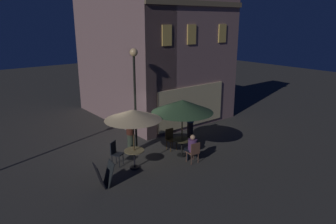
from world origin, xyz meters
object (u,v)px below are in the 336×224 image
(patron_seated_0, at_px, (192,146))
(street_lamp_near_corner, at_px, (134,79))
(patio_umbrella_1, at_px, (182,106))
(cafe_chair_2, at_px, (170,137))
(patron_standing_1, at_px, (190,123))
(cafe_chair_1, at_px, (194,151))
(cafe_chair_0, at_px, (115,151))
(cafe_table_1, at_px, (182,144))
(patron_standing_2, at_px, (130,135))
(menu_sandwich_board, at_px, (104,174))
(patio_umbrella_0, at_px, (133,115))
(cafe_table_0, at_px, (134,155))

(patron_seated_0, bearing_deg, street_lamp_near_corner, 28.21)
(patio_umbrella_1, bearing_deg, cafe_chair_2, 85.51)
(patron_seated_0, relative_size, patron_standing_1, 0.73)
(cafe_chair_1, bearing_deg, cafe_chair_0, 61.48)
(street_lamp_near_corner, distance_m, cafe_chair_1, 3.92)
(cafe_table_1, distance_m, patron_standing_1, 2.00)
(cafe_chair_1, relative_size, patron_standing_1, 0.55)
(patron_seated_0, relative_size, patron_standing_2, 0.70)
(patio_umbrella_1, distance_m, patron_standing_1, 2.41)
(patron_standing_2, bearing_deg, cafe_chair_1, 175.68)
(menu_sandwich_board, bearing_deg, patio_umbrella_0, 27.51)
(patron_standing_2, bearing_deg, cafe_chair_0, 82.92)
(menu_sandwich_board, xyz_separation_m, cafe_chair_0, (1.14, 1.24, 0.14))
(cafe_chair_2, distance_m, patron_seated_0, 1.58)
(patron_standing_2, bearing_deg, patio_umbrella_1, -170.31)
(cafe_table_0, relative_size, cafe_chair_2, 0.82)
(cafe_chair_0, height_order, patron_seated_0, patron_seated_0)
(patio_umbrella_0, xyz_separation_m, cafe_chair_0, (-0.43, 0.72, -1.59))
(cafe_chair_2, distance_m, patron_standing_1, 1.57)
(patio_umbrella_0, distance_m, cafe_chair_0, 1.80)
(cafe_chair_0, height_order, cafe_chair_1, cafe_chair_0)
(cafe_chair_2, relative_size, patron_seated_0, 0.79)
(patio_umbrella_0, bearing_deg, cafe_table_0, -116.57)
(street_lamp_near_corner, relative_size, patio_umbrella_0, 1.87)
(cafe_table_0, height_order, cafe_table_1, cafe_table_0)
(cafe_chair_2, relative_size, patron_standing_1, 0.58)
(street_lamp_near_corner, distance_m, cafe_table_0, 3.27)
(street_lamp_near_corner, relative_size, patron_standing_1, 2.74)
(patio_umbrella_1, bearing_deg, street_lamp_near_corner, 120.07)
(street_lamp_near_corner, xyz_separation_m, patron_seated_0, (0.99, -2.58, -2.49))
(menu_sandwich_board, bearing_deg, cafe_chair_1, 0.14)
(cafe_chair_0, bearing_deg, patron_seated_0, 25.44)
(patio_umbrella_1, distance_m, cafe_chair_1, 1.87)
(patio_umbrella_0, relative_size, patron_standing_1, 1.46)
(street_lamp_near_corner, xyz_separation_m, patron_standing_1, (2.66, -0.66, -2.36))
(cafe_chair_0, bearing_deg, patron_standing_1, 61.90)
(cafe_table_0, xyz_separation_m, patio_umbrella_0, (0.00, 0.00, 1.61))
(patron_standing_1, height_order, patron_standing_2, patron_standing_2)
(patron_standing_2, bearing_deg, patio_umbrella_0, 117.97)
(cafe_table_1, distance_m, cafe_chair_0, 2.82)
(menu_sandwich_board, height_order, patio_umbrella_1, patio_umbrella_1)
(cafe_chair_0, bearing_deg, patio_umbrella_0, -0.00)
(cafe_table_0, distance_m, cafe_table_1, 2.23)
(menu_sandwich_board, distance_m, cafe_chair_2, 4.02)
(menu_sandwich_board, height_order, patron_standing_1, patron_standing_1)
(patio_umbrella_1, bearing_deg, menu_sandwich_board, -176.03)
(street_lamp_near_corner, bearing_deg, menu_sandwich_board, -141.87)
(patio_umbrella_0, height_order, patron_standing_2, patio_umbrella_0)
(patron_seated_0, bearing_deg, cafe_table_0, 72.72)
(cafe_chair_2, bearing_deg, cafe_table_1, -0.00)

